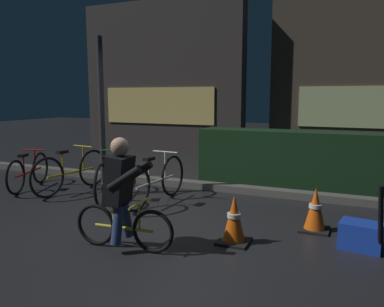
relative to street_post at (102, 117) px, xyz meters
name	(u,v)px	position (x,y,z in m)	size (l,w,h in m)	color
ground_plane	(159,228)	(1.74, -1.20, -1.34)	(40.00, 40.00, 0.00)	black
sidewalk_curb	(217,187)	(1.74, 1.00, -1.28)	(12.00, 0.24, 0.12)	#56544F
hedge_row	(328,161)	(3.54, 1.90, -0.81)	(4.80, 0.70, 1.04)	black
storefront_left	(162,77)	(-1.66, 5.30, 0.92)	(5.24, 0.54, 4.54)	#383330
storefront_right	(377,65)	(4.36, 6.00, 1.16)	(5.49, 0.54, 5.03)	#42382D
street_post	(102,117)	(0.00, 0.00, 0.00)	(0.10, 0.10, 2.67)	#2D2D33
parked_bike_leftmost	(29,171)	(-1.47, -0.27, -1.02)	(0.57, 1.44, 0.70)	black
parked_bike_left_mid	(71,172)	(-0.59, -0.14, -0.98)	(0.46, 1.72, 0.80)	black
parked_bike_center_left	(110,177)	(0.32, -0.24, -0.98)	(0.62, 1.60, 0.78)	black
parked_bike_center_right	(156,181)	(1.14, -0.19, -0.97)	(0.46, 1.73, 0.80)	black
traffic_cone_near	(234,220)	(2.78, -1.30, -1.06)	(0.36, 0.36, 0.57)	black
traffic_cone_far	(315,210)	(3.59, -0.50, -1.07)	(0.36, 0.36, 0.56)	black
blue_crate	(361,236)	(4.12, -0.90, -1.19)	(0.44, 0.32, 0.30)	#193DB7
cyclist	(122,193)	(1.69, -1.94, -0.71)	(1.19, 0.50, 1.25)	black
closed_umbrella	(381,222)	(4.29, -1.15, -0.92)	(0.05, 0.05, 0.85)	black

